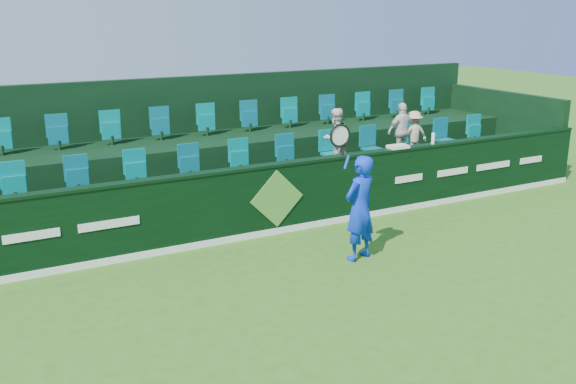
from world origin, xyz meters
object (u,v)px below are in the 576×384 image
spectator_left (335,138)px  drinks_bottle (433,138)px  spectator_middle (402,131)px  spectator_right (414,134)px  tennis_player (359,207)px  towel (398,147)px

spectator_left → drinks_bottle: bearing=135.8°
spectator_middle → drinks_bottle: (-0.06, -1.12, 0.03)m
spectator_middle → spectator_left: bearing=2.3°
spectator_middle → spectator_right: spectator_middle is taller
tennis_player → spectator_right: tennis_player is taller
tennis_player → drinks_bottle: bearing=30.7°
spectator_middle → drinks_bottle: spectator_middle is taller
tennis_player → drinks_bottle: 3.69m
spectator_left → towel: bearing=114.7°
spectator_right → towel: (-1.32, -1.12, 0.05)m
tennis_player → spectator_left: size_ratio=1.90×
towel → spectator_middle: bearing=48.9°
towel → drinks_bottle: size_ratio=1.76×
spectator_middle → towel: size_ratio=3.08×
towel → tennis_player: bearing=-140.0°
spectator_right → towel: size_ratio=2.57×
spectator_right → tennis_player: bearing=49.7°
spectator_right → drinks_bottle: bearing=80.0°
tennis_player → towel: tennis_player is taller
spectator_right → drinks_bottle: 1.20m
tennis_player → drinks_bottle: size_ratio=10.30×
tennis_player → spectator_middle: tennis_player is taller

